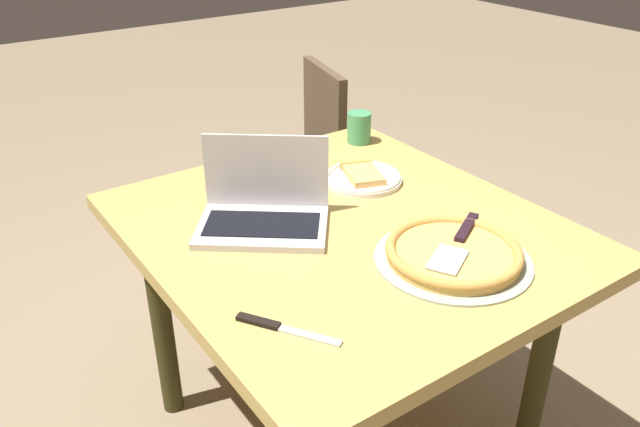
{
  "coord_description": "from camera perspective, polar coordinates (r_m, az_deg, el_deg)",
  "views": [
    {
      "loc": [
        -1.15,
        0.88,
        1.54
      ],
      "look_at": [
        0.01,
        0.07,
        0.78
      ],
      "focal_mm": 35.96,
      "sensor_mm": 36.0,
      "label": 1
    }
  ],
  "objects": [
    {
      "name": "pizza_plate",
      "position": [
        1.89,
        3.83,
        3.26
      ],
      "size": [
        0.23,
        0.23,
        0.04
      ],
      "color": "silver",
      "rests_on": "dining_table"
    },
    {
      "name": "pizza_tray",
      "position": [
        1.53,
        11.79,
        -3.48
      ],
      "size": [
        0.37,
        0.37,
        0.04
      ],
      "color": "#9EAA96",
      "rests_on": "dining_table"
    },
    {
      "name": "dining_table",
      "position": [
        1.7,
        2.16,
        -3.71
      ],
      "size": [
        1.11,
        1.0,
        0.73
      ],
      "color": "tan",
      "rests_on": "ground_plane"
    },
    {
      "name": "drink_cup",
      "position": [
        2.16,
        3.5,
        7.67
      ],
      "size": [
        0.08,
        0.08,
        0.1
      ],
      "color": "#43945F",
      "rests_on": "dining_table"
    },
    {
      "name": "table_knife",
      "position": [
        1.3,
        -3.83,
        -10.02
      ],
      "size": [
        0.2,
        0.14,
        0.01
      ],
      "color": "beige",
      "rests_on": "dining_table"
    },
    {
      "name": "chair_near",
      "position": [
        2.68,
        -1.9,
        5.23
      ],
      "size": [
        0.49,
        0.49,
        0.85
      ],
      "color": "brown",
      "rests_on": "ground_plane"
    },
    {
      "name": "laptop",
      "position": [
        1.64,
        -5.05,
        0.45
      ],
      "size": [
        0.37,
        0.39,
        0.22
      ],
      "color": "beige",
      "rests_on": "dining_table"
    }
  ]
}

